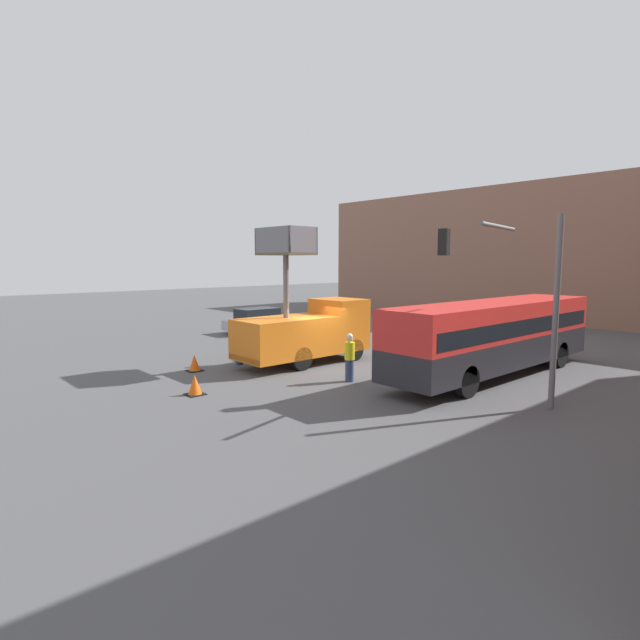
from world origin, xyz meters
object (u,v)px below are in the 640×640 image
object	(u,v)px
traffic_light_pole	(512,277)
traffic_cone_mid_road	(195,385)
parked_car_curbside	(259,320)
road_worker_near_truck	(239,345)
road_worker_directing	(350,357)
city_bus	(495,332)
traffic_cone_near_truck	(194,363)
utility_truck	(306,330)

from	to	relation	value
traffic_light_pole	traffic_cone_mid_road	size ratio (longest dim) A/B	8.55
parked_car_curbside	traffic_light_pole	bearing A→B (deg)	-9.49
road_worker_near_truck	traffic_cone_mid_road	world-z (taller)	road_worker_near_truck
road_worker_directing	traffic_cone_mid_road	distance (m)	5.76
city_bus	road_worker_near_truck	size ratio (longest dim) A/B	6.59
traffic_light_pole	city_bus	bearing A→B (deg)	125.74
road_worker_near_truck	traffic_cone_near_truck	xyz separation A→B (m)	(-0.11, -2.11, -0.55)
road_worker_directing	parked_car_curbside	xyz separation A→B (m)	(-13.14, 4.97, -0.15)
city_bus	traffic_cone_near_truck	bearing A→B (deg)	126.19
road_worker_near_truck	road_worker_directing	bearing A→B (deg)	38.40
city_bus	traffic_light_pole	distance (m)	4.40
city_bus	parked_car_curbside	xyz separation A→B (m)	(-16.29, 0.04, -0.98)
utility_truck	traffic_light_pole	xyz separation A→B (m)	(9.05, 0.90, 2.53)
utility_truck	road_worker_directing	world-z (taller)	utility_truck
parked_car_curbside	city_bus	bearing A→B (deg)	-0.13
utility_truck	city_bus	world-z (taller)	utility_truck
road_worker_directing	parked_car_curbside	bearing A→B (deg)	-130.52
traffic_cone_near_truck	traffic_cone_mid_road	xyz separation A→B (m)	(3.38, -1.75, 0.00)
traffic_light_pole	traffic_cone_near_truck	world-z (taller)	traffic_light_pole
traffic_cone_near_truck	city_bus	bearing A→B (deg)	44.31
traffic_light_pole	road_worker_directing	bearing A→B (deg)	-160.60
city_bus	road_worker_directing	distance (m)	5.91
city_bus	road_worker_directing	world-z (taller)	city_bus
traffic_cone_mid_road	parked_car_curbside	size ratio (longest dim) A/B	0.15
road_worker_directing	traffic_cone_near_truck	xyz separation A→B (m)	(-5.55, -3.55, -0.60)
road_worker_near_truck	road_worker_directing	world-z (taller)	road_worker_directing
road_worker_near_truck	traffic_light_pole	bearing A→B (deg)	40.67
road_worker_near_truck	road_worker_directing	xyz separation A→B (m)	(5.43, 1.44, 0.05)
city_bus	road_worker_directing	size ratio (longest dim) A/B	6.30
road_worker_directing	traffic_cone_mid_road	bearing A→B (deg)	-42.03
road_worker_directing	traffic_cone_near_truck	distance (m)	6.61
traffic_light_pole	parked_car_curbside	size ratio (longest dim) A/B	1.27
city_bus	traffic_cone_mid_road	bearing A→B (deg)	144.44
road_worker_directing	city_bus	bearing A→B (deg)	127.69
traffic_light_pole	parked_car_curbside	distance (m)	19.02
road_worker_near_truck	road_worker_directing	distance (m)	5.62
utility_truck	traffic_cone_mid_road	distance (m)	6.58
traffic_light_pole	parked_car_curbside	world-z (taller)	traffic_light_pole
parked_car_curbside	traffic_cone_mid_road	bearing A→B (deg)	-43.11
traffic_cone_near_truck	parked_car_curbside	size ratio (longest dim) A/B	0.15
traffic_cone_near_truck	traffic_cone_mid_road	distance (m)	3.80
city_bus	road_worker_near_truck	xyz separation A→B (m)	(-8.58, -6.38, -0.88)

